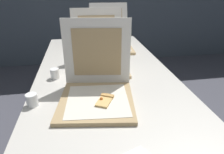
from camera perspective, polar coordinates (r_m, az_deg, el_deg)
The scene contains 6 objects.
table at distance 1.36m, azimuth -1.88°, elevation -1.40°, with size 0.93×2.02×0.75m.
pizza_box_front at distance 1.06m, azimuth -4.44°, elevation -3.60°, with size 0.44×0.44×0.41m.
pizza_box_middle at distance 1.46m, azimuth -3.74°, elevation 5.07°, with size 0.39×0.41×0.41m.
pizza_box_back at distance 1.92m, azimuth -0.31°, elevation 10.22°, with size 0.41×0.52×0.39m.
cup_white_mid at distance 1.34m, azimuth -16.25°, elevation 0.97°, with size 0.06×0.06×0.07m, color white.
cup_white_near_left at distance 1.09m, azimuth -22.23°, elevation -6.19°, with size 0.06×0.06×0.07m, color white.
Camera 1 is at (-0.15, -0.64, 1.33)m, focal length 31.46 mm.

